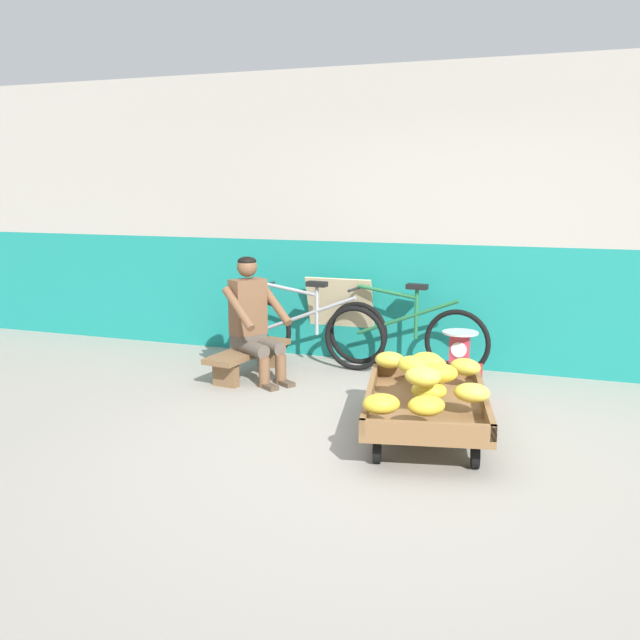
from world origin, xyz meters
TOP-DOWN VIEW (x-y plane):
  - ground_plane at (0.00, 0.00)m, footprint 80.00×80.00m
  - back_wall at (0.00, 2.66)m, footprint 16.00×0.30m
  - banana_cart at (0.28, 0.46)m, footprint 1.12×1.58m
  - banana_pile at (0.28, 0.46)m, footprint 0.98×1.43m
  - low_bench at (-1.63, 1.54)m, footprint 0.44×1.13m
  - vendor_seated at (-1.55, 1.49)m, footprint 0.74×0.66m
  - plastic_crate at (0.36, 1.44)m, footprint 0.36×0.28m
  - weighing_scale at (0.36, 1.44)m, footprint 0.30×0.30m
  - bicycle_near_left at (-1.26, 2.13)m, footprint 1.66×0.48m
  - bicycle_far_left at (-0.29, 2.28)m, footprint 1.66×0.48m
  - sign_board at (-1.02, 2.49)m, footprint 0.70×0.29m

SIDE VIEW (x-z plane):
  - ground_plane at x=0.00m, z-range 0.00..0.00m
  - plastic_crate at x=0.36m, z-range 0.00..0.30m
  - low_bench at x=-1.63m, z-range 0.06..0.33m
  - banana_cart at x=0.28m, z-range 0.06..0.42m
  - bicycle_near_left at x=-1.26m, z-range -0.08..0.78m
  - bicycle_far_left at x=-0.29m, z-range -0.08..0.78m
  - sign_board at x=-1.02m, z-range 0.00..0.86m
  - weighing_scale at x=0.36m, z-range 0.31..0.60m
  - banana_pile at x=0.28m, z-range 0.33..0.59m
  - vendor_seated at x=-1.55m, z-range 0.00..1.14m
  - back_wall at x=0.00m, z-range 0.00..2.93m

